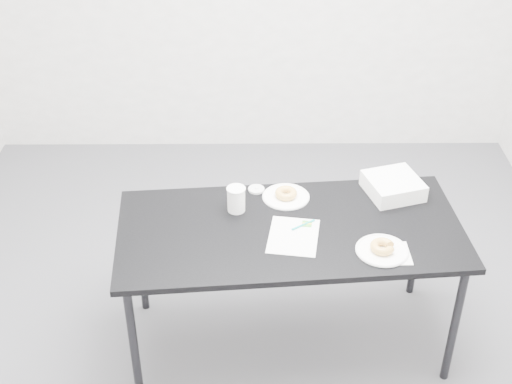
{
  "coord_description": "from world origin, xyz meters",
  "views": [
    {
      "loc": [
        -0.0,
        -3.0,
        2.89
      ],
      "look_at": [
        0.02,
        0.02,
        0.86
      ],
      "focal_mm": 50.0,
      "sensor_mm": 36.0,
      "label": 1
    }
  ],
  "objects_px": {
    "pen": "(303,225)",
    "donut_near": "(383,247)",
    "donut_far": "(286,193)",
    "coffee_cup": "(236,199)",
    "plate_far": "(286,197)",
    "scorecard": "(293,236)",
    "plate_near": "(382,250)",
    "table": "(290,237)",
    "bakery_box": "(393,186)"
  },
  "relations": [
    {
      "from": "coffee_cup",
      "to": "plate_far",
      "type": "bearing_deg",
      "value": 23.88
    },
    {
      "from": "table",
      "to": "coffee_cup",
      "type": "height_order",
      "value": "coffee_cup"
    },
    {
      "from": "bakery_box",
      "to": "pen",
      "type": "bearing_deg",
      "value": -166.32
    },
    {
      "from": "plate_near",
      "to": "table",
      "type": "bearing_deg",
      "value": 155.6
    },
    {
      "from": "pen",
      "to": "coffee_cup",
      "type": "bearing_deg",
      "value": 123.41
    },
    {
      "from": "scorecard",
      "to": "coffee_cup",
      "type": "bearing_deg",
      "value": 150.44
    },
    {
      "from": "coffee_cup",
      "to": "table",
      "type": "bearing_deg",
      "value": -29.35
    },
    {
      "from": "plate_far",
      "to": "donut_far",
      "type": "bearing_deg",
      "value": 0.0
    },
    {
      "from": "plate_near",
      "to": "coffee_cup",
      "type": "distance_m",
      "value": 0.78
    },
    {
      "from": "donut_far",
      "to": "coffee_cup",
      "type": "xyz_separation_m",
      "value": [
        -0.26,
        -0.11,
        0.04
      ]
    },
    {
      "from": "donut_near",
      "to": "bakery_box",
      "type": "height_order",
      "value": "bakery_box"
    },
    {
      "from": "plate_near",
      "to": "donut_near",
      "type": "bearing_deg",
      "value": 0.0
    },
    {
      "from": "scorecard",
      "to": "bakery_box",
      "type": "height_order",
      "value": "bakery_box"
    },
    {
      "from": "table",
      "to": "donut_near",
      "type": "relative_size",
      "value": 14.97
    },
    {
      "from": "table",
      "to": "bakery_box",
      "type": "bearing_deg",
      "value": 23.92
    },
    {
      "from": "pen",
      "to": "plate_near",
      "type": "height_order",
      "value": "pen"
    },
    {
      "from": "coffee_cup",
      "to": "bakery_box",
      "type": "bearing_deg",
      "value": 10.39
    },
    {
      "from": "bakery_box",
      "to": "table",
      "type": "bearing_deg",
      "value": -168.23
    },
    {
      "from": "coffee_cup",
      "to": "bakery_box",
      "type": "relative_size",
      "value": 0.51
    },
    {
      "from": "table",
      "to": "coffee_cup",
      "type": "bearing_deg",
      "value": 145.97
    },
    {
      "from": "plate_far",
      "to": "coffee_cup",
      "type": "xyz_separation_m",
      "value": [
        -0.26,
        -0.11,
        0.06
      ]
    },
    {
      "from": "plate_far",
      "to": "donut_far",
      "type": "relative_size",
      "value": 2.13
    },
    {
      "from": "pen",
      "to": "donut_near",
      "type": "relative_size",
      "value": 1.18
    },
    {
      "from": "scorecard",
      "to": "plate_near",
      "type": "relative_size",
      "value": 1.2
    },
    {
      "from": "scorecard",
      "to": "table",
      "type": "bearing_deg",
      "value": 107.89
    },
    {
      "from": "scorecard",
      "to": "plate_near",
      "type": "bearing_deg",
      "value": -7.51
    },
    {
      "from": "plate_near",
      "to": "plate_far",
      "type": "xyz_separation_m",
      "value": [
        -0.44,
        0.46,
        -0.0
      ]
    },
    {
      "from": "donut_near",
      "to": "donut_far",
      "type": "distance_m",
      "value": 0.63
    },
    {
      "from": "coffee_cup",
      "to": "scorecard",
      "type": "bearing_deg",
      "value": -38.42
    },
    {
      "from": "scorecard",
      "to": "donut_far",
      "type": "bearing_deg",
      "value": 102.62
    },
    {
      "from": "scorecard",
      "to": "bakery_box",
      "type": "relative_size",
      "value": 1.13
    },
    {
      "from": "pen",
      "to": "donut_far",
      "type": "relative_size",
      "value": 1.2
    },
    {
      "from": "table",
      "to": "pen",
      "type": "relative_size",
      "value": 12.66
    },
    {
      "from": "table",
      "to": "donut_near",
      "type": "distance_m",
      "value": 0.47
    },
    {
      "from": "table",
      "to": "donut_far",
      "type": "xyz_separation_m",
      "value": [
        -0.01,
        0.27,
        0.08
      ]
    },
    {
      "from": "donut_far",
      "to": "coffee_cup",
      "type": "bearing_deg",
      "value": -156.12
    },
    {
      "from": "pen",
      "to": "coffee_cup",
      "type": "distance_m",
      "value": 0.37
    },
    {
      "from": "table",
      "to": "plate_near",
      "type": "height_order",
      "value": "plate_near"
    },
    {
      "from": "pen",
      "to": "bakery_box",
      "type": "bearing_deg",
      "value": -3.63
    },
    {
      "from": "donut_near",
      "to": "donut_far",
      "type": "relative_size",
      "value": 1.01
    },
    {
      "from": "scorecard",
      "to": "donut_near",
      "type": "xyz_separation_m",
      "value": [
        0.41,
        -0.12,
        0.03
      ]
    },
    {
      "from": "table",
      "to": "pen",
      "type": "xyz_separation_m",
      "value": [
        0.06,
        0.01,
        0.07
      ]
    },
    {
      "from": "plate_near",
      "to": "bakery_box",
      "type": "distance_m",
      "value": 0.51
    },
    {
      "from": "donut_near",
      "to": "donut_far",
      "type": "bearing_deg",
      "value": 133.51
    },
    {
      "from": "scorecard",
      "to": "donut_far",
      "type": "relative_size",
      "value": 2.58
    },
    {
      "from": "pen",
      "to": "plate_far",
      "type": "xyz_separation_m",
      "value": [
        -0.08,
        0.25,
        -0.0
      ]
    },
    {
      "from": "plate_far",
      "to": "bakery_box",
      "type": "relative_size",
      "value": 0.93
    },
    {
      "from": "donut_far",
      "to": "bakery_box",
      "type": "bearing_deg",
      "value": 3.72
    },
    {
      "from": "plate_far",
      "to": "table",
      "type": "bearing_deg",
      "value": -87.66
    },
    {
      "from": "donut_far",
      "to": "donut_near",
      "type": "bearing_deg",
      "value": -46.49
    }
  ]
}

